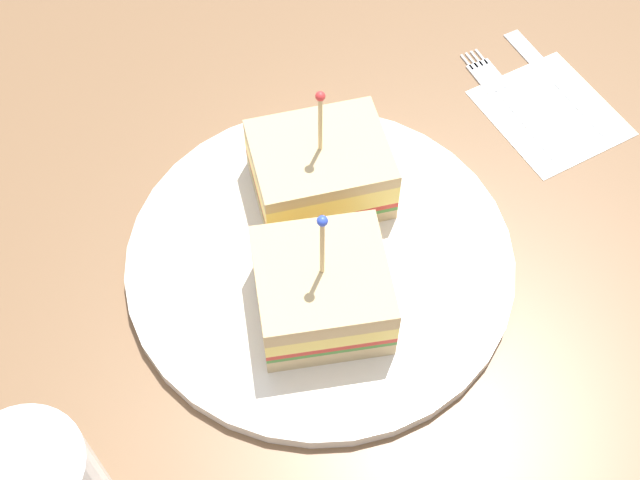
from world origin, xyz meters
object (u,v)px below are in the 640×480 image
(plate, at_px, (320,259))
(napkin, at_px, (550,113))
(fork, at_px, (499,90))
(sandwich_half_back, at_px, (322,291))
(sandwich_half_front, at_px, (320,170))
(knife, at_px, (550,74))

(plate, bearing_deg, napkin, 51.29)
(napkin, distance_m, fork, 0.05)
(napkin, bearing_deg, sandwich_half_back, -120.96)
(sandwich_half_back, xyz_separation_m, napkin, (0.14, 0.23, -0.04))
(sandwich_half_front, bearing_deg, knife, 47.48)
(sandwich_half_back, bearing_deg, sandwich_half_front, 104.54)
(fork, height_order, knife, same)
(sandwich_half_front, distance_m, knife, 0.24)
(plate, distance_m, knife, 0.28)
(napkin, relative_size, knife, 1.01)
(sandwich_half_front, bearing_deg, napkin, 38.47)
(sandwich_half_front, xyz_separation_m, fork, (0.12, 0.15, -0.03))
(plate, bearing_deg, sandwich_half_back, -74.35)
(sandwich_half_back, relative_size, napkin, 1.05)
(sandwich_half_back, height_order, napkin, sandwich_half_back)
(sandwich_half_front, distance_m, sandwich_half_back, 0.10)
(plate, distance_m, napkin, 0.24)
(sandwich_half_front, relative_size, sandwich_half_back, 1.10)
(fork, bearing_deg, sandwich_half_front, -129.63)
(sandwich_half_front, xyz_separation_m, napkin, (0.17, 0.13, -0.04))
(plate, bearing_deg, fork, 62.29)
(sandwich_half_back, xyz_separation_m, fork, (0.10, 0.25, -0.04))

